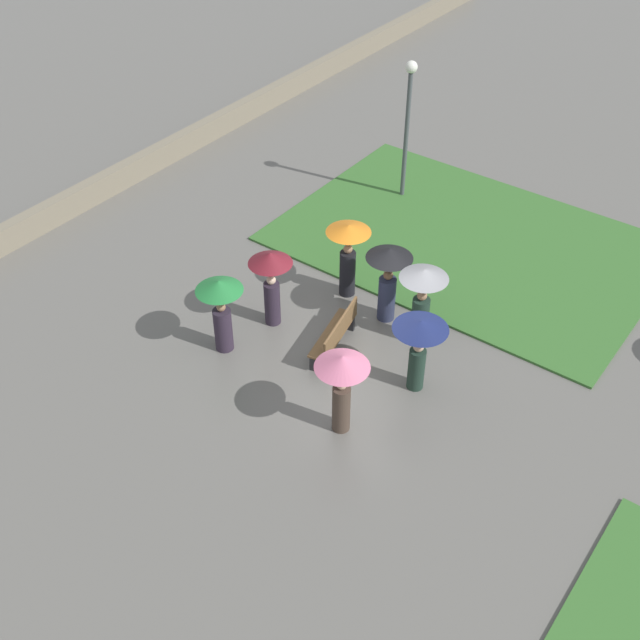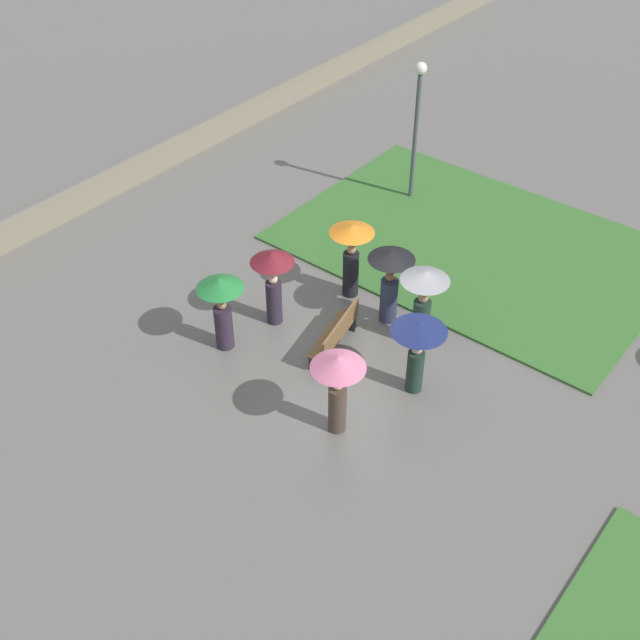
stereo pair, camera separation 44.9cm
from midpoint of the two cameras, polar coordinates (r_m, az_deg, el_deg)
ground_plane at (r=17.41m, az=3.83°, el=-2.40°), size 90.00×90.00×0.00m
lawn_patch_near at (r=21.02m, az=11.51°, el=5.24°), size 6.49×9.28×0.06m
parapet_wall at (r=22.82m, az=-16.06°, el=8.32°), size 45.00×0.35×0.67m
park_bench at (r=17.15m, az=1.90°, el=-1.01°), size 1.79×0.80×0.90m
lamp_post at (r=21.63m, az=7.54°, el=14.42°), size 0.32×0.32×3.88m
crowd_person_black at (r=17.56m, az=5.77°, el=3.34°), size 1.04×1.04×1.91m
crowd_person_navy at (r=15.86m, az=7.78°, el=-1.54°), size 1.12×1.12×1.76m
crowd_person_pink at (r=14.86m, az=2.15°, el=-4.14°), size 1.05×1.05×1.87m
crowd_person_green at (r=16.89m, az=-6.27°, el=1.30°), size 1.01×1.01×1.82m
crowd_person_maroon at (r=17.43m, az=-2.64°, el=3.29°), size 0.98×0.98×1.89m
crowd_person_orange at (r=18.29m, az=2.95°, el=4.98°), size 1.03×1.03×1.90m
crowd_person_grey at (r=17.01m, az=8.12°, el=1.76°), size 1.05×1.05×1.91m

